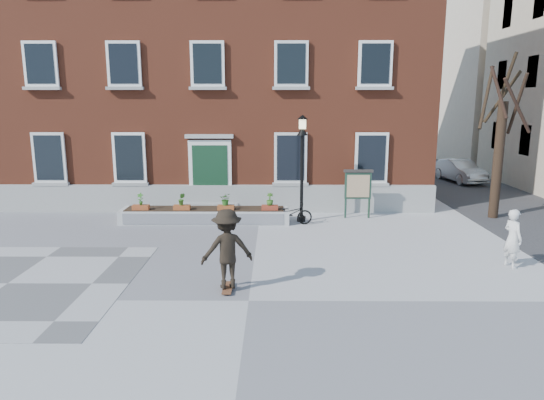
{
  "coord_description": "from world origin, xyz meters",
  "views": [
    {
      "loc": [
        0.6,
        -10.23,
        4.43
      ],
      "look_at": [
        0.5,
        4.0,
        1.5
      ],
      "focal_mm": 32.0,
      "sensor_mm": 36.0,
      "label": 1
    }
  ],
  "objects_px": {
    "parked_car": "(460,171)",
    "bicycle": "(290,213)",
    "lamp_post": "(302,154)",
    "skateboarder": "(227,249)",
    "bystander": "(513,238)",
    "notice_board": "(358,186)"
  },
  "relations": [
    {
      "from": "parked_car",
      "to": "bicycle",
      "type": "bearing_deg",
      "value": -145.77
    },
    {
      "from": "lamp_post",
      "to": "skateboarder",
      "type": "height_order",
      "value": "lamp_post"
    },
    {
      "from": "bystander",
      "to": "skateboarder",
      "type": "distance_m",
      "value": 7.7
    },
    {
      "from": "bicycle",
      "to": "bystander",
      "type": "height_order",
      "value": "bystander"
    },
    {
      "from": "parked_car",
      "to": "bystander",
      "type": "xyz_separation_m",
      "value": [
        -3.84,
        -14.09,
        0.18
      ]
    },
    {
      "from": "lamp_post",
      "to": "parked_car",
      "type": "bearing_deg",
      "value": 44.52
    },
    {
      "from": "bicycle",
      "to": "bystander",
      "type": "relative_size",
      "value": 0.99
    },
    {
      "from": "bicycle",
      "to": "lamp_post",
      "type": "distance_m",
      "value": 2.22
    },
    {
      "from": "lamp_post",
      "to": "skateboarder",
      "type": "xyz_separation_m",
      "value": [
        -2.1,
        -6.71,
        -1.52
      ]
    },
    {
      "from": "skateboarder",
      "to": "notice_board",
      "type": "bearing_deg",
      "value": 59.57
    },
    {
      "from": "bicycle",
      "to": "bystander",
      "type": "bearing_deg",
      "value": -133.34
    },
    {
      "from": "bystander",
      "to": "skateboarder",
      "type": "relative_size",
      "value": 0.81
    },
    {
      "from": "notice_board",
      "to": "skateboarder",
      "type": "distance_m",
      "value": 8.43
    },
    {
      "from": "bicycle",
      "to": "lamp_post",
      "type": "height_order",
      "value": "lamp_post"
    },
    {
      "from": "skateboarder",
      "to": "bicycle",
      "type": "bearing_deg",
      "value": 74.96
    },
    {
      "from": "bystander",
      "to": "lamp_post",
      "type": "bearing_deg",
      "value": 30.6
    },
    {
      "from": "lamp_post",
      "to": "notice_board",
      "type": "distance_m",
      "value": 2.58
    },
    {
      "from": "bicycle",
      "to": "parked_car",
      "type": "distance_m",
      "value": 13.61
    },
    {
      "from": "bicycle",
      "to": "notice_board",
      "type": "bearing_deg",
      "value": -73.64
    },
    {
      "from": "bicycle",
      "to": "skateboarder",
      "type": "distance_m",
      "value": 6.47
    },
    {
      "from": "bystander",
      "to": "skateboarder",
      "type": "height_order",
      "value": "skateboarder"
    },
    {
      "from": "bicycle",
      "to": "parked_car",
      "type": "xyz_separation_m",
      "value": [
        9.67,
        9.58,
        0.2
      ]
    }
  ]
}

